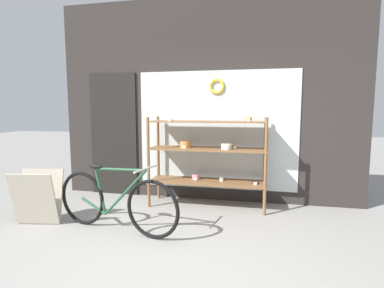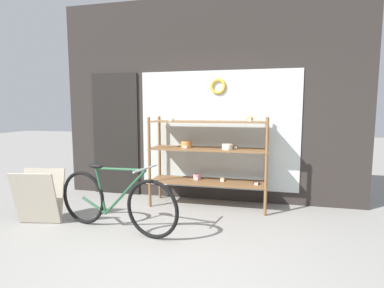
# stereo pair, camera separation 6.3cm
# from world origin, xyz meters

# --- Properties ---
(ground_plane) EXTENTS (30.00, 30.00, 0.00)m
(ground_plane) POSITION_xyz_m (0.00, 0.00, 0.00)
(ground_plane) COLOR gray
(storefront_facade) EXTENTS (4.96, 0.13, 3.26)m
(storefront_facade) POSITION_xyz_m (-0.05, 2.25, 1.58)
(storefront_facade) COLOR #2D2826
(storefront_facade) RESTS_ON ground_plane
(display_case) EXTENTS (1.77, 0.51, 1.39)m
(display_case) POSITION_xyz_m (0.11, 1.87, 0.84)
(display_case) COLOR brown
(display_case) RESTS_ON ground_plane
(bicycle) EXTENTS (1.73, 0.52, 0.83)m
(bicycle) POSITION_xyz_m (-0.83, 0.68, 0.37)
(bicycle) COLOR black
(bicycle) RESTS_ON ground_plane
(sandwich_board) EXTENTS (0.62, 0.47, 0.70)m
(sandwich_board) POSITION_xyz_m (-1.92, 0.67, 0.36)
(sandwich_board) COLOR #B2A893
(sandwich_board) RESTS_ON ground_plane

